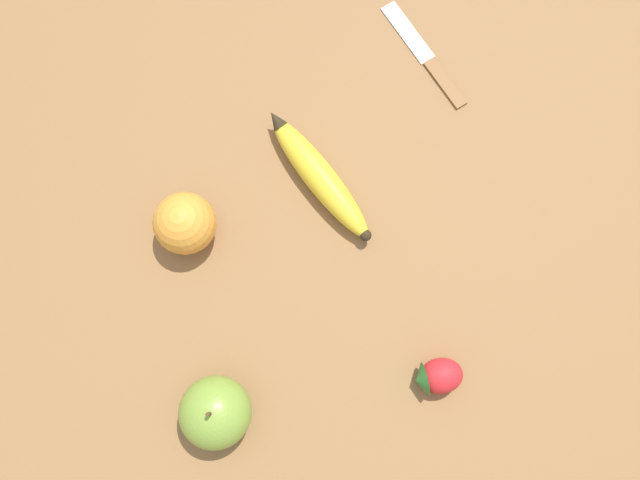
{
  "coord_description": "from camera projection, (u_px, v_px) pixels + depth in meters",
  "views": [
    {
      "loc": [
        -0.17,
        0.06,
        0.75
      ],
      "look_at": [
        -0.02,
        0.01,
        0.03
      ],
      "focal_mm": 35.0,
      "sensor_mm": 36.0,
      "label": 1
    }
  ],
  "objects": [
    {
      "name": "strawberry",
      "position": [
        438.0,
        376.0,
        0.71
      ],
      "size": [
        0.04,
        0.06,
        0.04
      ],
      "rotation": [
        0.0,
        0.0,
        1.48
      ],
      "color": "red",
      "rests_on": "ground_plane"
    },
    {
      "name": "paring_knife",
      "position": [
        427.0,
        58.0,
        0.82
      ],
      "size": [
        0.17,
        0.07,
        0.01
      ],
      "rotation": [
        0.0,
        0.0,
        4.99
      ],
      "color": "silver",
      "rests_on": "ground_plane"
    },
    {
      "name": "ground_plane",
      "position": [
        323.0,
        231.0,
        0.77
      ],
      "size": [
        3.0,
        3.0,
        0.0
      ],
      "primitive_type": "plane",
      "color": "olive"
    },
    {
      "name": "apple",
      "position": [
        215.0,
        412.0,
        0.69
      ],
      "size": [
        0.08,
        0.08,
        0.09
      ],
      "color": "olive",
      "rests_on": "ground_plane"
    },
    {
      "name": "orange",
      "position": [
        185.0,
        223.0,
        0.74
      ],
      "size": [
        0.07,
        0.07,
        0.07
      ],
      "color": "orange",
      "rests_on": "ground_plane"
    },
    {
      "name": "banana",
      "position": [
        319.0,
        175.0,
        0.77
      ],
      "size": [
        0.2,
        0.1,
        0.04
      ],
      "rotation": [
        0.0,
        0.0,
        0.35
      ],
      "color": "yellow",
      "rests_on": "ground_plane"
    }
  ]
}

